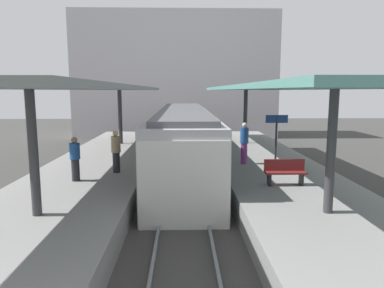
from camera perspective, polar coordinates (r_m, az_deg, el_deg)
The scene contains 15 objects.
ground_plane at distance 14.43m, azimuth -1.36°, elevation -8.30°, with size 80.00×80.00×0.00m, color #383835.
platform_left at distance 14.78m, azimuth -16.35°, elevation -6.23°, with size 4.40×28.00×1.00m, color gray.
platform_right at distance 14.80m, azimuth 13.60°, elevation -6.10°, with size 4.40×28.00×1.00m, color gray.
track_ballast at distance 14.40m, azimuth -1.36°, elevation -7.92°, with size 3.20×28.00×0.20m, color #423F3D.
rail_near_side at distance 14.37m, azimuth -4.26°, elevation -7.27°, with size 0.08×28.00×0.14m, color slate.
rail_far_side at distance 14.37m, azimuth 1.53°, elevation -7.25°, with size 0.08×28.00×0.14m, color slate.
commuter_train at distance 17.72m, azimuth -1.42°, elevation 0.59°, with size 2.78×15.58×3.10m.
canopy_left at distance 15.67m, azimuth -15.63°, elevation 8.53°, with size 4.18×21.00×3.38m.
canopy_right at distance 15.69m, azimuth 12.75°, elevation 8.66°, with size 4.18×21.00×3.39m.
platform_bench at distance 12.54m, azimuth 14.70°, elevation -4.25°, with size 1.40×0.41×0.86m.
platform_sign at distance 14.86m, azimuth 13.40°, elevation 2.30°, with size 0.90×0.08×2.21m.
passenger_near_bench at distance 14.16m, azimuth -12.11°, elevation -1.09°, with size 0.36×0.36×1.65m.
passenger_mid_platform at distance 13.23m, azimuth -18.28°, elevation -2.20°, with size 0.36×0.36×1.58m.
passenger_far_end at distance 15.64m, azimuth 8.39°, elevation 0.24°, with size 0.36×0.36×1.81m.
station_building_backdrop at distance 33.84m, azimuth -2.59°, elevation 10.78°, with size 18.00×6.00×11.00m, color #B7B2B7.
Camera 1 is at (-0.03, -13.81, 4.18)m, focal length 33.20 mm.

